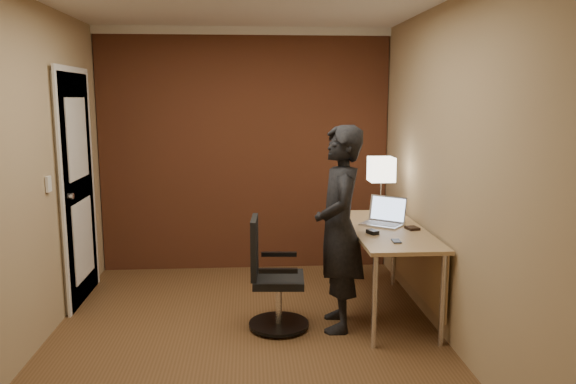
{
  "coord_description": "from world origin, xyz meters",
  "views": [
    {
      "loc": [
        0.04,
        -3.88,
        1.8
      ],
      "look_at": [
        0.35,
        0.55,
        1.05
      ],
      "focal_mm": 35.0,
      "sensor_mm": 36.0,
      "label": 1
    }
  ],
  "objects_px": {
    "laptop": "(385,217)",
    "mouse": "(373,232)",
    "phone": "(396,241)",
    "person": "(339,229)",
    "office_chair": "(272,281)",
    "wallet": "(412,228)",
    "desk_lamp": "(381,170)",
    "desk": "(395,243)"
  },
  "relations": [
    {
      "from": "laptop",
      "to": "mouse",
      "type": "height_order",
      "value": "laptop"
    },
    {
      "from": "desk_lamp",
      "to": "desk",
      "type": "bearing_deg",
      "value": -88.7
    },
    {
      "from": "wallet",
      "to": "phone",
      "type": "bearing_deg",
      "value": -121.65
    },
    {
      "from": "wallet",
      "to": "office_chair",
      "type": "height_order",
      "value": "office_chair"
    },
    {
      "from": "office_chair",
      "to": "mouse",
      "type": "bearing_deg",
      "value": 5.91
    },
    {
      "from": "wallet",
      "to": "office_chair",
      "type": "xyz_separation_m",
      "value": [
        -1.17,
        -0.21,
        -0.36
      ]
    },
    {
      "from": "person",
      "to": "mouse",
      "type": "bearing_deg",
      "value": 111.05
    },
    {
      "from": "wallet",
      "to": "person",
      "type": "height_order",
      "value": "person"
    },
    {
      "from": "laptop",
      "to": "mouse",
      "type": "distance_m",
      "value": 0.39
    },
    {
      "from": "phone",
      "to": "wallet",
      "type": "distance_m",
      "value": 0.45
    },
    {
      "from": "laptop",
      "to": "person",
      "type": "bearing_deg",
      "value": -137.28
    },
    {
      "from": "wallet",
      "to": "desk_lamp",
      "type": "bearing_deg",
      "value": 102.44
    },
    {
      "from": "desk_lamp",
      "to": "mouse",
      "type": "xyz_separation_m",
      "value": [
        -0.23,
        -0.72,
        -0.4
      ]
    },
    {
      "from": "wallet",
      "to": "person",
      "type": "bearing_deg",
      "value": -161.48
    },
    {
      "from": "desk",
      "to": "laptop",
      "type": "distance_m",
      "value": 0.24
    },
    {
      "from": "desk_lamp",
      "to": "mouse",
      "type": "relative_size",
      "value": 5.35
    },
    {
      "from": "laptop",
      "to": "person",
      "type": "distance_m",
      "value": 0.63
    },
    {
      "from": "laptop",
      "to": "office_chair",
      "type": "distance_m",
      "value": 1.15
    },
    {
      "from": "mouse",
      "to": "phone",
      "type": "height_order",
      "value": "mouse"
    },
    {
      "from": "office_chair",
      "to": "desk",
      "type": "bearing_deg",
      "value": 15.24
    },
    {
      "from": "wallet",
      "to": "person",
      "type": "relative_size",
      "value": 0.07
    },
    {
      "from": "mouse",
      "to": "person",
      "type": "distance_m",
      "value": 0.3
    },
    {
      "from": "desk_lamp",
      "to": "mouse",
      "type": "height_order",
      "value": "desk_lamp"
    },
    {
      "from": "office_chair",
      "to": "desk_lamp",
      "type": "bearing_deg",
      "value": 37.7
    },
    {
      "from": "desk",
      "to": "wallet",
      "type": "bearing_deg",
      "value": -32.14
    },
    {
      "from": "desk",
      "to": "laptop",
      "type": "height_order",
      "value": "laptop"
    },
    {
      "from": "phone",
      "to": "person",
      "type": "distance_m",
      "value": 0.44
    },
    {
      "from": "office_chair",
      "to": "person",
      "type": "distance_m",
      "value": 0.67
    },
    {
      "from": "mouse",
      "to": "office_chair",
      "type": "bearing_deg",
      "value": 161.06
    },
    {
      "from": "phone",
      "to": "person",
      "type": "relative_size",
      "value": 0.07
    },
    {
      "from": "desk_lamp",
      "to": "laptop",
      "type": "bearing_deg",
      "value": -97.58
    },
    {
      "from": "mouse",
      "to": "wallet",
      "type": "xyz_separation_m",
      "value": [
        0.36,
        0.13,
        -0.01
      ]
    },
    {
      "from": "desk",
      "to": "person",
      "type": "relative_size",
      "value": 0.94
    },
    {
      "from": "phone",
      "to": "laptop",
      "type": "bearing_deg",
      "value": 88.02
    },
    {
      "from": "mouse",
      "to": "office_chair",
      "type": "distance_m",
      "value": 0.89
    },
    {
      "from": "desk_lamp",
      "to": "wallet",
      "type": "relative_size",
      "value": 4.86
    },
    {
      "from": "phone",
      "to": "person",
      "type": "height_order",
      "value": "person"
    },
    {
      "from": "laptop",
      "to": "mouse",
      "type": "relative_size",
      "value": 4.19
    },
    {
      "from": "phone",
      "to": "wallet",
      "type": "height_order",
      "value": "wallet"
    },
    {
      "from": "desk",
      "to": "office_chair",
      "type": "xyz_separation_m",
      "value": [
        -1.05,
        -0.29,
        -0.22
      ]
    },
    {
      "from": "desk",
      "to": "office_chair",
      "type": "relative_size",
      "value": 1.72
    },
    {
      "from": "desk",
      "to": "office_chair",
      "type": "distance_m",
      "value": 1.11
    }
  ]
}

